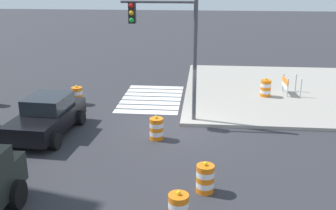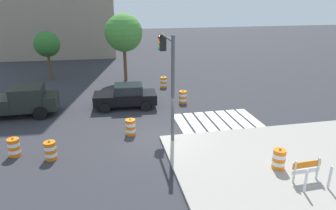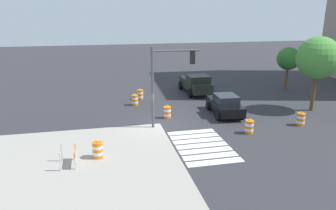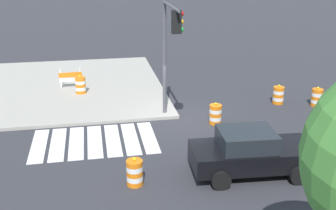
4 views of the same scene
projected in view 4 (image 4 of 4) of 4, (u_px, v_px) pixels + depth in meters
name	position (u px, v px, depth m)	size (l,w,h in m)	color
ground_plane	(179.00, 119.00, 19.69)	(120.00, 120.00, 0.00)	#2D2D33
sidewalk_corner	(57.00, 87.00, 24.15)	(12.00, 12.00, 0.15)	#9E998E
crosswalk_stripes	(95.00, 141.00, 17.33)	(5.10, 3.20, 0.02)	silver
sports_car	(251.00, 152.00, 14.60)	(4.41, 2.35, 1.63)	black
traffic_barrel_near_corner	(135.00, 173.00, 13.96)	(0.56, 0.56, 1.02)	orange
traffic_barrel_crosswalk_end	(278.00, 95.00, 21.56)	(0.56, 0.56, 1.02)	orange
traffic_barrel_median_near	(317.00, 97.00, 21.22)	(0.56, 0.56, 1.02)	orange
traffic_barrel_far_curb	(215.00, 114.00, 19.01)	(0.56, 0.56, 1.02)	orange
traffic_barrel_on_sidewalk	(81.00, 85.00, 22.69)	(0.56, 0.56, 1.02)	orange
construction_barricade	(71.00, 77.00, 23.73)	(1.30, 0.82, 1.00)	silver
traffic_light_pole	(169.00, 40.00, 17.75)	(0.47, 3.29, 5.50)	#4C4C51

